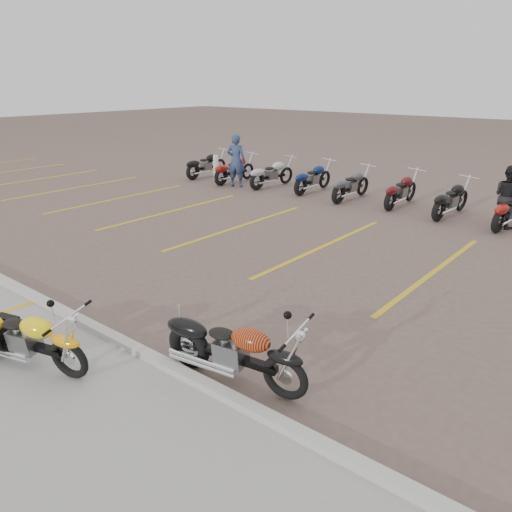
{
  "coord_description": "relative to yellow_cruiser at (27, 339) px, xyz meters",
  "views": [
    {
      "loc": [
        5.99,
        -5.85,
        3.81
      ],
      "look_at": [
        0.52,
        0.79,
        0.75
      ],
      "focal_mm": 35.0,
      "sensor_mm": 36.0,
      "label": 1
    }
  ],
  "objects": [
    {
      "name": "ground",
      "position": [
        0.33,
        3.15,
        -0.42
      ],
      "size": [
        100.0,
        100.0,
        0.0
      ],
      "primitive_type": "plane",
      "color": "brown",
      "rests_on": "ground"
    },
    {
      "name": "curb",
      "position": [
        0.33,
        1.15,
        -0.36
      ],
      "size": [
        60.0,
        0.18,
        0.12
      ],
      "primitive_type": "cube",
      "color": "#ADAAA3",
      "rests_on": "ground"
    },
    {
      "name": "parking_stripes",
      "position": [
        0.33,
        7.15,
        -0.42
      ],
      "size": [
        38.0,
        5.5,
        0.01
      ],
      "primitive_type": null,
      "color": "gold",
      "rests_on": "ground"
    },
    {
      "name": "yellow_cruiser",
      "position": [
        0.0,
        0.0,
        0.0
      ],
      "size": [
        2.01,
        0.68,
        0.85
      ],
      "rotation": [
        0.12,
        0.0,
        0.27
      ],
      "color": "black",
      "rests_on": "ground"
    },
    {
      "name": "flame_cruiser",
      "position": [
        2.43,
        1.52,
        0.02
      ],
      "size": [
        2.14,
        0.48,
        0.88
      ],
      "rotation": [
        0.09,
        0.0,
        0.15
      ],
      "color": "black",
      "rests_on": "ground"
    },
    {
      "name": "person_a",
      "position": [
        -6.01,
        11.14,
        0.54
      ],
      "size": [
        0.82,
        0.68,
        1.93
      ],
      "primitive_type": "imported",
      "rotation": [
        0.0,
        0.0,
        3.51
      ],
      "color": "navy",
      "rests_on": "ground"
    },
    {
      "name": "person_b",
      "position": [
        3.2,
        11.74,
        0.41
      ],
      "size": [
        1.03,
        0.98,
        1.67
      ],
      "primitive_type": "imported",
      "rotation": [
        0.0,
        0.0,
        2.53
      ],
      "color": "black",
      "rests_on": "ground"
    },
    {
      "name": "bollard",
      "position": [
        -7.45,
        11.55,
        0.08
      ],
      "size": [
        0.2,
        0.2,
        1.0
      ],
      "primitive_type": "cube",
      "rotation": [
        0.0,
        0.0,
        -0.4
      ],
      "color": "white",
      "rests_on": "ground"
    },
    {
      "name": "bg_bike_row",
      "position": [
        0.83,
        11.86,
        0.13
      ],
      "size": [
        18.94,
        2.04,
        1.1
      ],
      "color": "black",
      "rests_on": "ground"
    }
  ]
}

